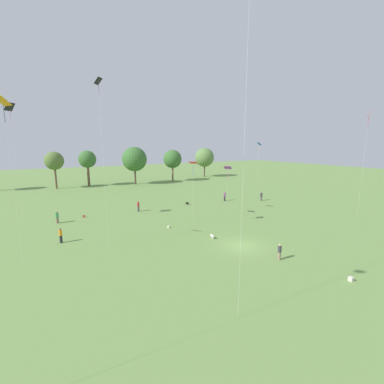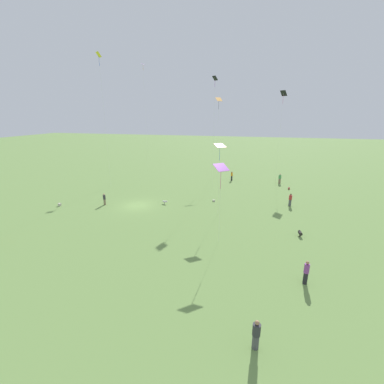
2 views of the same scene
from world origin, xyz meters
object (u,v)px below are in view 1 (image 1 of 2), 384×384
Objects in this scene: person_0 at (57,217)px; dog_0 at (212,236)px; kite_8 at (259,146)px; dog_1 at (187,203)px; person_1 at (261,196)px; person_3 at (225,196)px; picnic_bag_0 at (351,279)px; kite_7 at (193,164)px; picnic_bag_2 at (169,227)px; picnic_bag_1 at (84,216)px; person_5 at (280,252)px; kite_3 at (10,111)px; kite_1 at (3,107)px; kite_6 at (99,92)px; person_6 at (61,236)px; kite_0 at (228,169)px; person_4 at (138,206)px; kite_2 at (369,118)px.

dog_0 is at bearing 132.60° from person_0.
dog_1 is at bearing 151.91° from kite_8.
kite_8 reaches higher than person_1.
person_3 is 5.08× the size of picnic_bag_0.
person_3 is 0.16× the size of kite_8.
kite_7 is at bearing 147.13° from dog_1.
kite_7 is 22.71× the size of picnic_bag_2.
picnic_bag_1 is at bearing 129.71° from picnic_bag_2.
kite_3 is at bearing 168.95° from person_5.
kite_6 reaches higher than kite_1.
person_1 is 15.35m from dog_1.
kite_3 is 0.91× the size of kite_6.
kite_6 is at bearing -85.97° from picnic_bag_1.
person_6 is 14.25m from kite_1.
kite_1 is (-3.53, -3.41, 13.38)m from person_6.
person_0 reaches higher than picnic_bag_0.
person_5 is 0.21× the size of kite_0.
person_6 is 23.53m from dog_1.
kite_0 is (6.68, 16.95, 6.43)m from person_5.
person_3 is 0.12× the size of kite_3.
kite_0 is 18.94m from kite_8.
kite_3 is 45.04m from kite_8.
kite_0 is at bearing 16.82° from person_4.
kite_3 reaches higher than kite_0.
kite_8 is (4.44, 5.72, 9.93)m from person_1.
person_4 is at bearing -178.69° from person_0.
picnic_bag_0 is (20.05, -30.02, -0.71)m from person_0.
kite_7 reaches higher than picnic_bag_1.
kite_8 is 32.84m from dog_0.
kite_3 is 43.80× the size of picnic_bag_0.
kite_8 is at bearing 1.32° from picnic_bag_1.
person_0 reaches higher than person_5.
person_5 is at bearing 129.98° from kite_3.
person_3 is at bearing 29.97° from picnic_bag_2.
person_4 is at bearing 106.62° from dog_0.
person_6 is (-36.38, -5.07, -0.01)m from person_1.
dog_1 is (4.02, 9.15, -8.00)m from kite_7.
person_1 is 42.88m from kite_3.
kite_2 is (29.34, -19.88, 14.13)m from person_4.
kite_7 is at bearing 96.57° from picnic_bag_0.
kite_7 reaches higher than person_0.
kite_7 is (-0.52, 15.73, 7.53)m from person_5.
person_3 is 8.26m from dog_1.
kite_0 reaches higher than picnic_bag_0.
person_1 is 2.49× the size of dog_0.
picnic_bag_2 is at bearing 118.10° from dog_0.
person_4 is at bearing -126.22° from kite_6.
picnic_bag_1 is (-37.84, 20.60, -14.82)m from kite_2.
kite_0 is 20.91× the size of picnic_bag_0.
kite_2 is at bearing 26.48° from picnic_bag_0.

